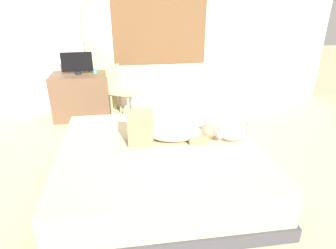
{
  "coord_description": "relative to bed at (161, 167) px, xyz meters",
  "views": [
    {
      "loc": [
        -0.44,
        -2.61,
        1.97
      ],
      "look_at": [
        -0.03,
        0.22,
        0.65
      ],
      "focal_mm": 31.3,
      "sensor_mm": 36.0,
      "label": 1
    }
  ],
  "objects": [
    {
      "name": "back_wall_with_window",
      "position": [
        0.14,
        2.5,
        1.2
      ],
      "size": [
        6.4,
        0.14,
        2.9
      ],
      "color": "silver",
      "rests_on": "ground"
    },
    {
      "name": "desk",
      "position": [
        -1.07,
        2.1,
        0.12
      ],
      "size": [
        0.9,
        0.56,
        0.74
      ],
      "color": "brown",
      "rests_on": "ground"
    },
    {
      "name": "person_lying",
      "position": [
        0.08,
        0.11,
        0.36
      ],
      "size": [
        0.94,
        0.29,
        0.34
      ],
      "color": "#CCB299",
      "rests_on": "bed"
    },
    {
      "name": "cat",
      "position": [
        0.76,
        0.01,
        0.32
      ],
      "size": [
        0.36,
        0.11,
        0.21
      ],
      "color": "gray",
      "rests_on": "bed"
    },
    {
      "name": "chair_by_desk",
      "position": [
        -0.44,
        2.02,
        0.26
      ],
      "size": [
        0.51,
        0.51,
        0.86
      ],
      "color": "tan",
      "rests_on": "ground"
    },
    {
      "name": "ground_plane",
      "position": [
        0.13,
        -0.02,
        -0.25
      ],
      "size": [
        16.0,
        16.0,
        0.0
      ],
      "primitive_type": "plane",
      "color": "tan"
    },
    {
      "name": "tv_monitor",
      "position": [
        -1.07,
        2.1,
        0.68
      ],
      "size": [
        0.48,
        0.1,
        0.35
      ],
      "color": "black",
      "rests_on": "desk"
    },
    {
      "name": "bed",
      "position": [
        0.0,
        0.0,
        0.0
      ],
      "size": [
        2.14,
        1.93,
        0.5
      ],
      "color": "#38383D",
      "rests_on": "ground"
    },
    {
      "name": "cup",
      "position": [
        -0.82,
        2.13,
        0.54
      ],
      "size": [
        0.07,
        0.07,
        0.08
      ],
      "primitive_type": "cylinder",
      "color": "teal",
      "rests_on": "desk"
    },
    {
      "name": "curtain_left",
      "position": [
        -0.75,
        2.38,
        1.04
      ],
      "size": [
        0.44,
        0.06,
        2.57
      ],
      "primitive_type": "cube",
      "color": "#ADCC75",
      "rests_on": "ground"
    }
  ]
}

